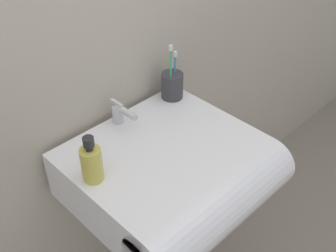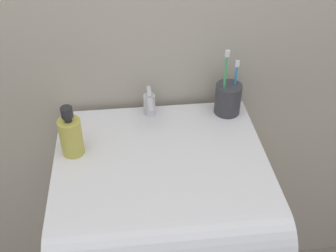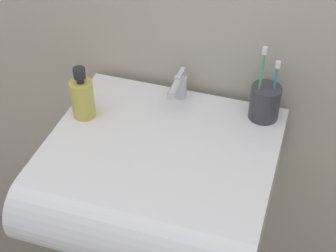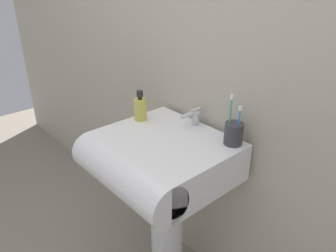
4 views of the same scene
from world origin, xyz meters
name	(u,v)px [view 4 (image 4 of 4)]	position (x,y,z in m)	size (l,w,h in m)	color
wall_back	(212,59)	(0.00, 0.28, 1.20)	(5.00, 0.05, 2.40)	#B7AD99
sink_pedestal	(167,229)	(0.00, 0.00, 0.36)	(0.16, 0.16, 0.71)	white
sink_basin	(156,160)	(0.00, -0.06, 0.80)	(0.59, 0.56, 0.18)	white
faucet	(193,117)	(-0.01, 0.18, 0.94)	(0.04, 0.12, 0.08)	silver
toothbrush_cup	(234,133)	(0.23, 0.18, 0.94)	(0.08, 0.08, 0.22)	#38383D
soap_bottle	(140,108)	(-0.24, 0.04, 0.95)	(0.06, 0.06, 0.15)	gold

